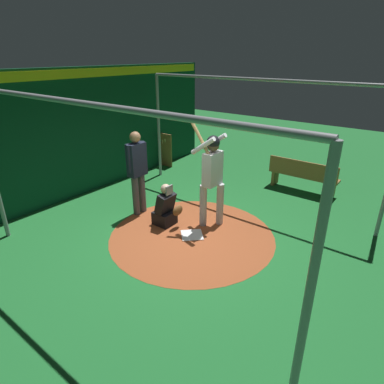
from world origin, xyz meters
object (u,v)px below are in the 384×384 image
object	(u,v)px
umpire	(137,168)
bench	(303,175)
catcher	(166,209)
baseball_0	(178,211)
batter	(212,172)
bat_rack	(165,151)
home_plate	(192,235)

from	to	relation	value
umpire	bench	world-z (taller)	umpire
catcher	bench	distance (m)	3.88
bench	baseball_0	size ratio (longest dim) A/B	24.03
batter	bat_rack	bearing A→B (deg)	145.27
umpire	baseball_0	size ratio (longest dim) A/B	25.31
umpire	baseball_0	bearing A→B (deg)	37.63
bench	home_plate	bearing A→B (deg)	-103.95
batter	bat_rack	size ratio (longest dim) A/B	2.13
home_plate	bat_rack	bearing A→B (deg)	138.60
home_plate	baseball_0	xyz separation A→B (m)	(-0.88, 0.63, 0.03)
batter	catcher	bearing A→B (deg)	-142.38
bat_rack	bench	world-z (taller)	bat_rack
batter	catcher	distance (m)	1.26
baseball_0	batter	bearing A→B (deg)	-0.19
home_plate	catcher	bearing A→B (deg)	176.37
umpire	bat_rack	world-z (taller)	umpire
catcher	bench	size ratio (longest dim) A/B	0.52
bat_rack	catcher	bearing A→B (deg)	-47.82
home_plate	umpire	distance (m)	1.89
home_plate	umpire	bearing A→B (deg)	176.67
home_plate	umpire	xyz separation A→B (m)	(-1.57, 0.09, 1.05)
home_plate	bat_rack	distance (m)	4.55
home_plate	catcher	world-z (taller)	catcher
home_plate	bench	xyz separation A→B (m)	(0.89, 3.58, 0.44)
home_plate	bat_rack	size ratio (longest dim) A/B	0.40
home_plate	umpire	world-z (taller)	umpire
batter	baseball_0	bearing A→B (deg)	179.81
catcher	umpire	xyz separation A→B (m)	(-0.85, 0.05, 0.71)
umpire	bat_rack	xyz separation A→B (m)	(-1.82, 2.90, -0.57)
bench	batter	bearing A→B (deg)	-106.30
bat_rack	baseball_0	world-z (taller)	bat_rack
bat_rack	batter	bearing A→B (deg)	-34.73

